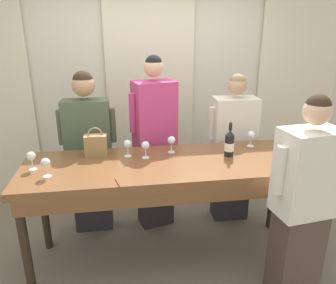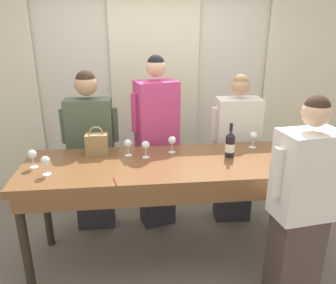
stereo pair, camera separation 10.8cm
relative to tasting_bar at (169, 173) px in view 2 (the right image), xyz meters
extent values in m
plane|color=#70665B|center=(0.00, 0.02, -0.89)|extent=(18.00, 18.00, 0.00)
cube|color=silver|center=(0.00, 1.65, 0.51)|extent=(12.00, 0.06, 2.80)
cube|color=#EFE5C6|center=(0.00, 1.58, 0.45)|extent=(1.09, 0.03, 2.69)
cube|color=#EFE5C6|center=(1.97, 1.58, 0.45)|extent=(1.09, 0.03, 2.69)
cube|color=brown|center=(0.00, 0.02, 0.06)|extent=(2.47, 0.81, 0.07)
cube|color=brown|center=(0.00, -0.37, -0.03)|extent=(2.37, 0.03, 0.12)
cylinder|color=#2D2319|center=(-1.16, -0.31, -0.43)|extent=(0.07, 0.07, 0.92)
cylinder|color=#2D2319|center=(1.16, -0.31, -0.43)|extent=(0.07, 0.07, 0.92)
cylinder|color=#2D2319|center=(-1.16, 0.35, -0.43)|extent=(0.07, 0.07, 0.92)
cylinder|color=#2D2319|center=(1.16, 0.35, -0.43)|extent=(0.07, 0.07, 0.92)
cylinder|color=black|center=(0.54, 0.08, 0.19)|extent=(0.08, 0.08, 0.19)
cone|color=black|center=(0.54, 0.08, 0.31)|extent=(0.08, 0.08, 0.04)
cylinder|color=black|center=(0.54, 0.08, 0.36)|extent=(0.03, 0.03, 0.07)
cylinder|color=white|center=(0.54, 0.08, 0.18)|extent=(0.08, 0.08, 0.08)
cube|color=#997A4C|center=(-0.62, 0.27, 0.19)|extent=(0.19, 0.11, 0.19)
torus|color=#997A4C|center=(-0.62, 0.27, 0.29)|extent=(0.13, 0.01, 0.13)
cylinder|color=white|center=(-0.35, 0.20, 0.10)|extent=(0.07, 0.07, 0.00)
cylinder|color=white|center=(-0.35, 0.20, 0.14)|extent=(0.01, 0.01, 0.08)
sphere|color=white|center=(-0.35, 0.20, 0.21)|extent=(0.07, 0.07, 0.07)
cylinder|color=white|center=(-0.97, -0.13, 0.10)|extent=(0.07, 0.07, 0.00)
cylinder|color=white|center=(-0.97, -0.13, 0.14)|extent=(0.01, 0.01, 0.08)
sphere|color=white|center=(-0.97, -0.13, 0.21)|extent=(0.07, 0.07, 0.07)
sphere|color=beige|center=(-0.97, -0.13, 0.20)|extent=(0.05, 0.05, 0.05)
cylinder|color=white|center=(-0.19, 0.14, 0.10)|extent=(0.07, 0.07, 0.00)
cylinder|color=white|center=(-0.19, 0.14, 0.14)|extent=(0.01, 0.01, 0.08)
sphere|color=white|center=(-0.19, 0.14, 0.21)|extent=(0.07, 0.07, 0.07)
cylinder|color=white|center=(-1.11, 0.03, 0.10)|extent=(0.07, 0.07, 0.00)
cylinder|color=white|center=(-1.11, 0.03, 0.14)|extent=(0.01, 0.01, 0.08)
sphere|color=white|center=(-1.11, 0.03, 0.21)|extent=(0.07, 0.07, 0.07)
cylinder|color=white|center=(0.05, 0.24, 0.10)|extent=(0.07, 0.07, 0.00)
cylinder|color=white|center=(0.05, 0.24, 0.14)|extent=(0.01, 0.01, 0.08)
sphere|color=white|center=(0.05, 0.24, 0.21)|extent=(0.07, 0.07, 0.07)
cylinder|color=white|center=(0.83, 0.28, 0.10)|extent=(0.07, 0.07, 0.00)
cylinder|color=white|center=(0.83, 0.28, 0.14)|extent=(0.01, 0.01, 0.08)
sphere|color=white|center=(0.83, 0.28, 0.21)|extent=(0.07, 0.07, 0.07)
sphere|color=beige|center=(0.83, 0.28, 0.20)|extent=(0.05, 0.05, 0.05)
cylinder|color=maroon|center=(-0.44, -0.32, 0.10)|extent=(0.04, 0.13, 0.01)
cube|color=#28282D|center=(-0.72, 0.64, -0.50)|extent=(0.39, 0.19, 0.79)
cube|color=#4C5B47|center=(-0.72, 0.64, 0.21)|extent=(0.45, 0.22, 0.62)
sphere|color=tan|center=(-0.72, 0.64, 0.66)|extent=(0.22, 0.22, 0.22)
sphere|color=#332319|center=(-0.72, 0.64, 0.70)|extent=(0.19, 0.19, 0.19)
cylinder|color=#4C5B47|center=(-0.48, 0.64, 0.26)|extent=(0.07, 0.07, 0.34)
cylinder|color=#4C5B47|center=(-0.97, 0.64, 0.26)|extent=(0.07, 0.07, 0.34)
cube|color=#28282D|center=(-0.06, 0.64, -0.45)|extent=(0.39, 0.31, 0.88)
cube|color=#C63D7A|center=(-0.06, 0.64, 0.34)|extent=(0.46, 0.36, 0.70)
sphere|color=#DBAD89|center=(-0.06, 0.64, 0.82)|extent=(0.19, 0.19, 0.19)
sphere|color=black|center=(-0.06, 0.64, 0.85)|extent=(0.17, 0.17, 0.17)
cylinder|color=#C63D7A|center=(0.16, 0.70, 0.39)|extent=(0.09, 0.09, 0.38)
cylinder|color=#C63D7A|center=(-0.27, 0.58, 0.39)|extent=(0.09, 0.09, 0.38)
cube|color=#28282D|center=(0.79, 0.64, -0.50)|extent=(0.39, 0.24, 0.77)
cube|color=silver|center=(0.79, 0.64, 0.19)|extent=(0.46, 0.28, 0.61)
sphere|color=tan|center=(0.79, 0.64, 0.62)|extent=(0.19, 0.19, 0.19)
sphere|color=#93754C|center=(0.79, 0.64, 0.65)|extent=(0.17, 0.17, 0.17)
cylinder|color=silver|center=(1.03, 0.63, 0.23)|extent=(0.07, 0.07, 0.34)
cylinder|color=silver|center=(0.54, 0.65, 0.23)|extent=(0.07, 0.07, 0.34)
cube|color=#473833|center=(0.88, -0.61, -0.49)|extent=(0.38, 0.27, 0.80)
cube|color=silver|center=(0.88, -0.61, 0.22)|extent=(0.44, 0.32, 0.63)
sphere|color=#DBAD89|center=(0.88, -0.61, 0.66)|extent=(0.19, 0.19, 0.19)
sphere|color=#332319|center=(0.88, -0.61, 0.69)|extent=(0.16, 0.16, 0.16)
cylinder|color=silver|center=(0.65, -0.64, 0.27)|extent=(0.08, 0.08, 0.35)
cylinder|color=silver|center=(1.10, -0.58, 0.27)|extent=(0.08, 0.08, 0.35)
camera|label=1|loc=(-0.40, -2.52, 1.19)|focal=35.00mm
camera|label=2|loc=(-0.29, -2.53, 1.19)|focal=35.00mm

